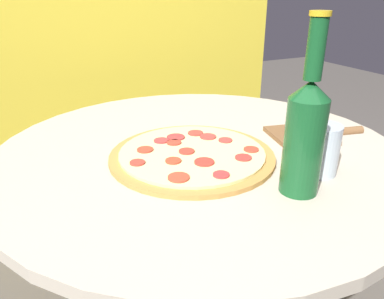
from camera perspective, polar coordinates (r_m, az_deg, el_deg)
The scene contains 6 objects.
table at distance 0.98m, azimuth 0.97°, elevation -10.20°, with size 0.96×0.96×0.71m.
fence_panel at distance 1.68m, azimuth -13.38°, elevation 13.81°, with size 1.64×0.04×1.58m.
pizza at distance 0.83m, azimuth -0.00°, elevation -0.76°, with size 0.37×0.37×0.02m.
beer_bottle at distance 0.68m, azimuth 16.86°, elevation 2.62°, with size 0.07×0.07×0.32m.
pizza_paddle at distance 0.99m, azimuth 17.28°, elevation 2.13°, with size 0.26×0.17×0.02m.
drinking_glass at distance 0.79m, azimuth 18.93°, elevation 0.03°, with size 0.08×0.08×0.10m.
Camera 1 is at (-0.37, -0.72, 1.06)m, focal length 35.00 mm.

